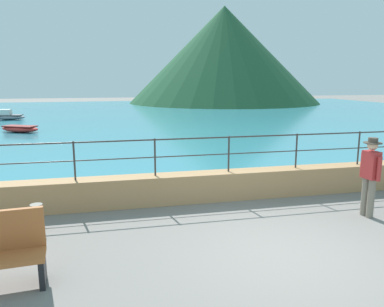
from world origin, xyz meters
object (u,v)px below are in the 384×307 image
Objects in this scene: bollard at (37,218)px; boat_2 at (20,129)px; person_walking at (370,173)px; boat_1 at (8,116)px.

boat_2 is at bearing 102.28° from bollard.
person_walking is 26.50m from boat_1.
boat_1 is at bearing 118.16° from person_walking.
person_walking reaches higher than bollard.
bollard is at bearing -76.16° from boat_1.
boat_1 is 7.77m from boat_2.
boat_2 is at bearing 122.72° from person_walking.
person_walking reaches higher than boat_1.
person_walking is at bearing -57.28° from boat_2.
bollard is at bearing -77.72° from boat_2.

